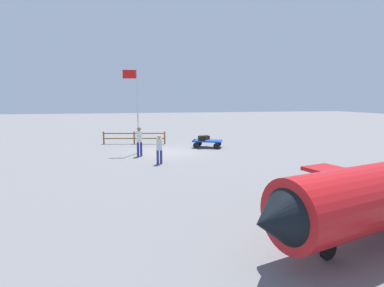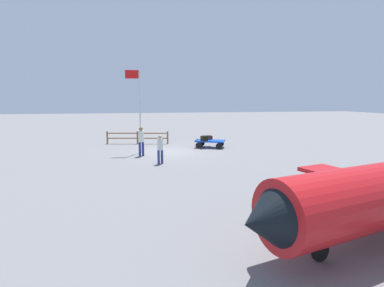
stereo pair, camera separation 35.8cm
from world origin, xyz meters
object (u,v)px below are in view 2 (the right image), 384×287
object	(u,v)px
worker_lead	(160,148)
flagpole	(138,104)
suitcase_navy	(206,138)
luggage_cart	(210,142)
suitcase_grey	(209,137)
airplane_near	(382,194)
worker_trailing	(141,139)
suitcase_olive	(204,138)

from	to	relation	value
worker_lead	flagpole	world-z (taller)	flagpole
suitcase_navy	flagpole	distance (m)	5.73
luggage_cart	flagpole	bearing A→B (deg)	12.61
suitcase_navy	worker_lead	bearing A→B (deg)	53.46
suitcase_grey	airplane_near	world-z (taller)	airplane_near
luggage_cart	suitcase_navy	world-z (taller)	suitcase_navy
worker_lead	flagpole	bearing A→B (deg)	-75.19
airplane_near	flagpole	distance (m)	15.31
flagpole	worker_trailing	bearing A→B (deg)	93.80
suitcase_grey	worker_lead	distance (m)	7.05
luggage_cart	suitcase_olive	xyz separation A→B (m)	(0.50, 0.31, 0.31)
luggage_cart	worker_lead	size ratio (longest dim) A/B	1.48
suitcase_grey	airplane_near	xyz separation A→B (m)	(-0.18, 16.02, 0.55)
worker_trailing	flagpole	bearing A→B (deg)	-86.20
suitcase_grey	worker_trailing	xyz separation A→B (m)	(5.13, 3.10, 0.41)
suitcase_grey	worker_lead	bearing A→B (deg)	53.44
suitcase_navy	suitcase_grey	bearing A→B (deg)	-126.90
luggage_cart	worker_trailing	xyz separation A→B (m)	(5.03, 2.43, 0.66)
suitcase_grey	airplane_near	size ratio (longest dim) A/B	0.06
worker_trailing	airplane_near	size ratio (longest dim) A/B	0.23
airplane_near	suitcase_grey	bearing A→B (deg)	-89.34
airplane_near	luggage_cart	bearing A→B (deg)	-88.95
suitcase_navy	worker_lead	size ratio (longest dim) A/B	0.37
suitcase_olive	flagpole	bearing A→B (deg)	10.25
worker_trailing	airplane_near	distance (m)	13.96
luggage_cart	suitcase_grey	bearing A→B (deg)	-98.13
luggage_cart	worker_lead	world-z (taller)	worker_lead
luggage_cart	suitcase_grey	world-z (taller)	suitcase_grey
suitcase_navy	worker_trailing	distance (m)	5.60
luggage_cart	suitcase_olive	bearing A→B (deg)	31.93
suitcase_olive	worker_trailing	bearing A→B (deg)	25.05
luggage_cart	airplane_near	bearing A→B (deg)	91.05
luggage_cart	airplane_near	xyz separation A→B (m)	(-0.28, 15.34, 0.81)
suitcase_navy	worker_trailing	bearing A→B (deg)	29.53
suitcase_olive	airplane_near	size ratio (longest dim) A/B	0.06
suitcase_navy	suitcase_grey	world-z (taller)	suitcase_navy
airplane_near	worker_trailing	bearing A→B (deg)	-67.65
worker_lead	luggage_cart	bearing A→B (deg)	-129.45
suitcase_olive	worker_lead	world-z (taller)	worker_lead
luggage_cart	worker_trailing	distance (m)	5.62
suitcase_grey	worker_trailing	distance (m)	6.01
luggage_cart	flagpole	distance (m)	5.93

